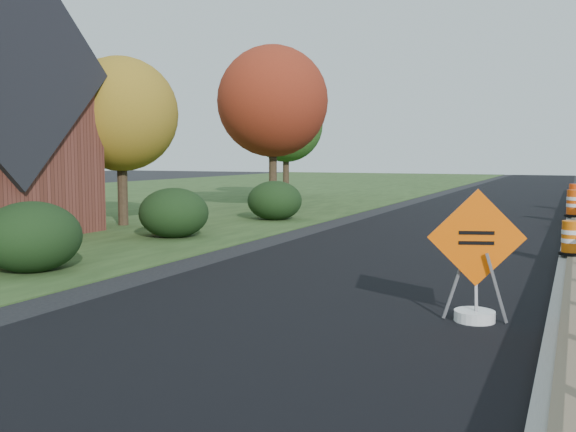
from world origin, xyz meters
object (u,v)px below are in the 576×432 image
at_px(caution_sign, 475,289).
at_px(barrel_median_mid, 574,204).
at_px(barrel_median_near, 571,239).
at_px(barrel_median_far, 575,195).

distance_m(caution_sign, barrel_median_mid, 16.03).
relative_size(caution_sign, barrel_median_mid, 2.02).
height_order(barrel_median_near, barrel_median_far, barrel_median_far).
distance_m(barrel_median_near, barrel_median_mid, 9.97).
bearing_deg(barrel_median_mid, barrel_median_far, 90.00).
relative_size(barrel_median_mid, barrel_median_far, 1.01).
height_order(barrel_median_near, barrel_median_mid, barrel_median_mid).
height_order(caution_sign, barrel_median_far, caution_sign).
bearing_deg(barrel_median_near, barrel_median_mid, 90.00).
bearing_deg(barrel_median_far, caution_sign, -93.30).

